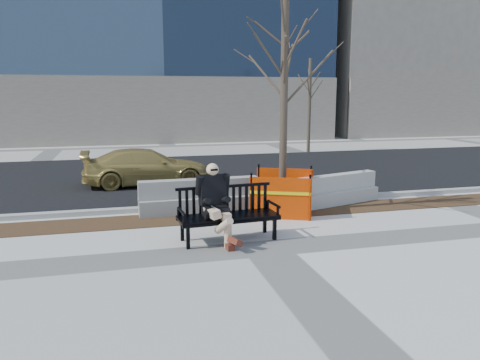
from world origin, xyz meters
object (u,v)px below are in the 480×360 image
(bench, at_px, (229,240))
(jersey_barrier_left, at_px, (200,212))
(sedan, at_px, (147,185))
(seated_man, at_px, (215,241))
(tree_fence, at_px, (282,212))
(jersey_barrier_right, at_px, (333,204))

(bench, relative_size, jersey_barrier_left, 0.69)
(bench, relative_size, sedan, 0.51)
(bench, distance_m, seated_man, 0.29)
(tree_fence, xyz_separation_m, sedan, (-3.13, 4.59, 0.00))
(jersey_barrier_left, distance_m, jersey_barrier_right, 3.70)
(seated_man, bearing_deg, sedan, 94.36)
(bench, xyz_separation_m, tree_fence, (1.85, 1.92, 0.00))
(tree_fence, xyz_separation_m, jersey_barrier_right, (1.65, 0.49, 0.00))
(seated_man, xyz_separation_m, tree_fence, (2.14, 1.88, 0.00))
(seated_man, bearing_deg, tree_fence, 36.93)
(bench, bearing_deg, jersey_barrier_left, 90.19)
(bench, height_order, jersey_barrier_left, bench)
(jersey_barrier_right, bearing_deg, sedan, 122.21)
(seated_man, relative_size, tree_fence, 0.29)
(seated_man, bearing_deg, jersey_barrier_right, 27.61)
(sedan, bearing_deg, jersey_barrier_left, -167.10)
(seated_man, xyz_separation_m, sedan, (-1.00, 6.47, 0.00))
(seated_man, relative_size, jersey_barrier_right, 0.56)
(sedan, bearing_deg, bench, -170.92)
(bench, distance_m, sedan, 6.63)
(tree_fence, distance_m, sedan, 5.56)
(sedan, xyz_separation_m, jersey_barrier_right, (4.78, -4.11, 0.00))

